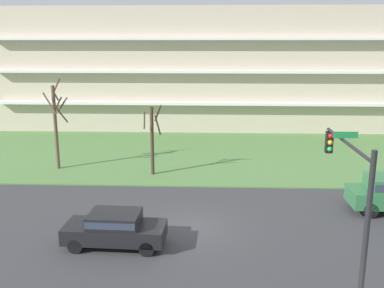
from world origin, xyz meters
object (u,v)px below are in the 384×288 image
(tree_far_left, at_px, (56,122))
(tree_left, at_px, (152,138))
(traffic_signal_mast, at_px, (350,185))
(sedan_black_center_left, at_px, (115,228))

(tree_far_left, bearing_deg, tree_left, -8.87)
(tree_far_left, xyz_separation_m, traffic_signal_mast, (15.55, -14.18, 0.53))
(tree_left, height_order, sedan_black_center_left, tree_left)
(sedan_black_center_left, distance_m, traffic_signal_mast, 9.94)
(sedan_black_center_left, bearing_deg, traffic_signal_mast, -14.39)
(tree_left, bearing_deg, tree_far_left, 171.13)
(sedan_black_center_left, height_order, traffic_signal_mast, traffic_signal_mast)
(traffic_signal_mast, bearing_deg, sedan_black_center_left, 163.32)
(tree_left, height_order, traffic_signal_mast, traffic_signal_mast)
(tree_far_left, relative_size, sedan_black_center_left, 1.42)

